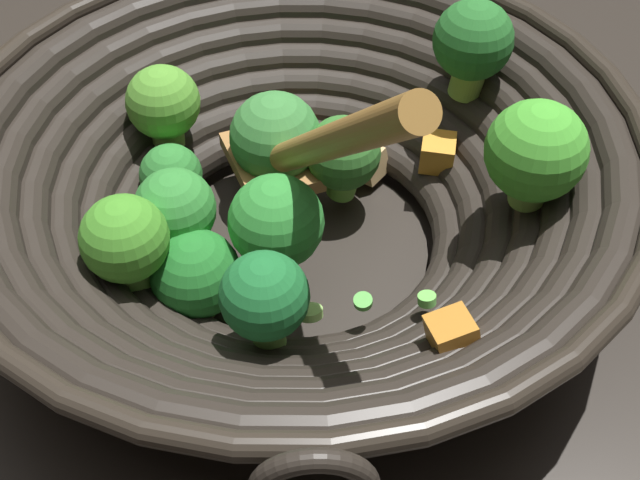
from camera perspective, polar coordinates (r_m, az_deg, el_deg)
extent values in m
plane|color=#28231E|center=(0.57, -1.41, -1.05)|extent=(4.00, 4.00, 0.00)
cylinder|color=black|center=(0.57, -1.42, -0.71)|extent=(0.17, 0.17, 0.01)
torus|color=black|center=(0.56, -1.45, 0.44)|extent=(0.22, 0.22, 0.03)
torus|color=black|center=(0.55, -1.48, 1.27)|extent=(0.25, 0.25, 0.03)
torus|color=black|center=(0.54, -1.50, 2.13)|extent=(0.28, 0.28, 0.03)
torus|color=black|center=(0.53, -1.52, 3.01)|extent=(0.31, 0.31, 0.03)
torus|color=black|center=(0.53, -1.55, 3.92)|extent=(0.34, 0.34, 0.03)
torus|color=black|center=(0.52, -1.57, 4.85)|extent=(0.37, 0.37, 0.03)
torus|color=black|center=(0.51, -1.60, 5.81)|extent=(0.40, 0.40, 0.03)
torus|color=black|center=(0.50, -1.62, 6.80)|extent=(0.42, 0.42, 0.01)
cylinder|color=#6A9F43|center=(0.58, -9.42, 2.27)|extent=(0.02, 0.02, 0.02)
sphere|color=#2B762E|center=(0.57, -9.74, 4.19)|extent=(0.04, 0.04, 0.04)
cylinder|color=#85B34B|center=(0.60, -9.88, 6.78)|extent=(0.03, 0.03, 0.02)
sphere|color=#539830|center=(0.58, -10.23, 8.87)|extent=(0.05, 0.05, 0.05)
cylinder|color=#719C45|center=(0.53, -7.82, -4.24)|extent=(0.02, 0.03, 0.02)
sphere|color=#1F6A25|center=(0.51, -8.14, -2.21)|extent=(0.05, 0.05, 0.05)
cylinder|color=#68B140|center=(0.58, 1.47, 3.63)|extent=(0.02, 0.02, 0.02)
sphere|color=#326F2A|center=(0.56, 1.52, 5.71)|extent=(0.05, 0.05, 0.05)
cylinder|color=#86AF4A|center=(0.60, 9.59, 10.20)|extent=(0.03, 0.02, 0.02)
sphere|color=#246627|center=(0.58, 9.99, 12.76)|extent=(0.05, 0.05, 0.05)
cylinder|color=#6B9345|center=(0.54, -9.09, -0.27)|extent=(0.03, 0.03, 0.02)
sphere|color=#308133|center=(0.52, -9.47, 2.02)|extent=(0.05, 0.05, 0.05)
cylinder|color=#7CA144|center=(0.59, -2.83, 4.27)|extent=(0.03, 0.03, 0.02)
sphere|color=#397F39|center=(0.57, -2.95, 6.76)|extent=(0.06, 0.06, 0.06)
cylinder|color=#7AA946|center=(0.52, 13.36, 3.13)|extent=(0.03, 0.03, 0.02)
sphere|color=green|center=(0.50, 13.95, 5.68)|extent=(0.06, 0.06, 0.06)
cylinder|color=#89B04F|center=(0.52, -2.67, -1.30)|extent=(0.02, 0.03, 0.02)
sphere|color=#2D8532|center=(0.50, -2.79, 1.17)|extent=(0.06, 0.06, 0.06)
cylinder|color=#74B348|center=(0.47, -3.49, -6.05)|extent=(0.03, 0.03, 0.02)
sphere|color=#1C692F|center=(0.45, -3.66, -3.67)|extent=(0.05, 0.05, 0.05)
cylinder|color=#74B146|center=(0.51, -12.11, -2.32)|extent=(0.03, 0.03, 0.02)
sphere|color=#439028|center=(0.49, -12.67, 0.08)|extent=(0.05, 0.05, 0.05)
cube|color=#C47B29|center=(0.44, 8.66, -6.29)|extent=(0.03, 0.03, 0.03)
cube|color=orange|center=(0.58, 7.69, 5.69)|extent=(0.03, 0.03, 0.02)
cube|color=orange|center=(0.61, -2.09, 6.84)|extent=(0.03, 0.03, 0.03)
cube|color=#DFB575|center=(0.60, 3.14, 5.04)|extent=(0.03, 0.03, 0.03)
cylinder|color=#99D166|center=(0.48, -0.68, -4.77)|extent=(0.02, 0.02, 0.01)
cylinder|color=#99D166|center=(0.59, 1.42, 6.03)|extent=(0.02, 0.02, 0.01)
cylinder|color=#56B247|center=(0.48, 2.83, -4.03)|extent=(0.01, 0.01, 0.01)
cylinder|color=#6BC651|center=(0.53, 12.16, 5.34)|extent=(0.02, 0.02, 0.01)
cylinder|color=#6BC651|center=(0.48, 7.00, -3.87)|extent=(0.02, 0.02, 0.01)
cylinder|color=#56B247|center=(0.54, -2.88, -0.28)|extent=(0.02, 0.02, 0.01)
cube|color=#9E6B38|center=(0.58, -3.19, 5.15)|extent=(0.08, 0.09, 0.01)
cylinder|color=olive|center=(0.44, 0.99, 6.53)|extent=(0.12, 0.15, 0.17)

